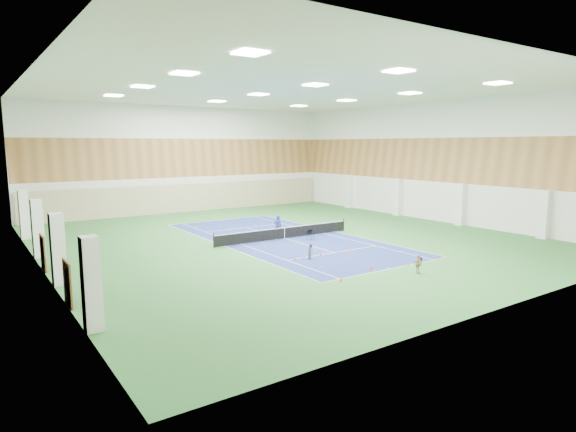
{
  "coord_description": "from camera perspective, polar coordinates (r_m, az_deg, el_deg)",
  "views": [
    {
      "loc": [
        -21.77,
        -32.36,
        7.66
      ],
      "look_at": [
        -0.2,
        -0.81,
        2.0
      ],
      "focal_mm": 30.0,
      "sensor_mm": 36.0,
      "label": 1
    }
  ],
  "objects": [
    {
      "name": "cone_svc_a",
      "position": [
        32.28,
        0.84,
        -5.1
      ],
      "size": [
        0.2,
        0.2,
        0.22
      ],
      "primitive_type": "cone",
      "color": "#F7420D",
      "rests_on": "ground"
    },
    {
      "name": "cone_base_a",
      "position": [
        27.6,
        6.29,
        -7.49
      ],
      "size": [
        0.21,
        0.21,
        0.23
      ],
      "primitive_type": "cone",
      "color": "#FF630D",
      "rests_on": "ground"
    },
    {
      "name": "cone_svc_c",
      "position": [
        34.93,
        7.34,
        -4.11
      ],
      "size": [
        0.22,
        0.22,
        0.24
      ],
      "primitive_type": "cone",
      "color": "#FF570D",
      "rests_on": "ground"
    },
    {
      "name": "ball_cart",
      "position": [
        39.25,
        2.69,
        -2.24
      ],
      "size": [
        0.61,
        0.61,
        0.81
      ],
      "primitive_type": null,
      "rotation": [
        0.0,
        0.0,
        0.39
      ],
      "color": "black",
      "rests_on": "ground"
    },
    {
      "name": "cone_svc_d",
      "position": [
        37.22,
        10.06,
        -3.42
      ],
      "size": [
        0.19,
        0.19,
        0.21
      ],
      "primitive_type": "cone",
      "color": "orange",
      "rests_on": "ground"
    },
    {
      "name": "ceiling_light_grid",
      "position": [
        39.23,
        -0.44,
        14.66
      ],
      "size": [
        21.4,
        25.4,
        0.06
      ],
      "primitive_type": null,
      "color": "white",
      "rests_on": "room_shell"
    },
    {
      "name": "court_surface",
      "position": [
        39.74,
        -0.42,
        -2.68
      ],
      "size": [
        10.97,
        23.77,
        0.01
      ],
      "primitive_type": "cube",
      "color": "navy",
      "rests_on": "ground"
    },
    {
      "name": "tennis_balls_scatter",
      "position": [
        39.73,
        -0.42,
        -2.62
      ],
      "size": [
        10.57,
        22.77,
        0.07
      ],
      "primitive_type": null,
      "color": "#BDD524",
      "rests_on": "ground"
    },
    {
      "name": "back_curtain",
      "position": [
        56.79,
        -11.62,
        2.13
      ],
      "size": [
        35.4,
        0.16,
        3.2
      ],
      "primitive_type": "cube",
      "color": "#C6B793",
      "rests_on": "ground"
    },
    {
      "name": "cone_svc_b",
      "position": [
        33.67,
        3.9,
        -4.54
      ],
      "size": [
        0.21,
        0.21,
        0.23
      ],
      "primitive_type": "cone",
      "color": "#E9420C",
      "rests_on": "ground"
    },
    {
      "name": "child_court",
      "position": [
        32.67,
        2.76,
        -4.18
      ],
      "size": [
        0.66,
        0.62,
        1.07
      ],
      "primitive_type": "imported",
      "rotation": [
        0.0,
        0.0,
        0.55
      ],
      "color": "gray",
      "rests_on": "ground"
    },
    {
      "name": "cone_base_b",
      "position": [
        30.39,
        9.88,
        -6.07
      ],
      "size": [
        0.21,
        0.21,
        0.23
      ],
      "primitive_type": "cone",
      "color": "#E73F0C",
      "rests_on": "ground"
    },
    {
      "name": "room_shell",
      "position": [
        39.03,
        -0.43,
        5.99
      ],
      "size": [
        36.0,
        40.0,
        12.0
      ],
      "primitive_type": null,
      "color": "white",
      "rests_on": "ground"
    },
    {
      "name": "cone_base_d",
      "position": [
        34.11,
        17.14,
        -4.75
      ],
      "size": [
        0.2,
        0.2,
        0.22
      ],
      "primitive_type": "cone",
      "color": "orange",
      "rests_on": "ground"
    },
    {
      "name": "coach",
      "position": [
        40.28,
        -1.22,
        -1.21
      ],
      "size": [
        0.75,
        0.57,
        1.84
      ],
      "primitive_type": "imported",
      "rotation": [
        0.0,
        0.0,
        2.92
      ],
      "color": "navy",
      "rests_on": "ground"
    },
    {
      "name": "child_apron",
      "position": [
        29.99,
        15.15,
        -5.52
      ],
      "size": [
        0.7,
        0.34,
        1.17
      ],
      "primitive_type": "imported",
      "rotation": [
        0.0,
        0.0,
        -0.08
      ],
      "color": "tan",
      "rests_on": "ground"
    },
    {
      "name": "tennis_net",
      "position": [
        39.64,
        -0.42,
        -1.91
      ],
      "size": [
        12.8,
        0.1,
        1.1
      ],
      "primitive_type": null,
      "color": "black",
      "rests_on": "ground"
    },
    {
      "name": "door_left_b",
      "position": [
        33.24,
        -27.06,
        -3.89
      ],
      "size": [
        0.08,
        1.8,
        2.2
      ],
      "primitive_type": "cube",
      "color": "#593319",
      "rests_on": "ground"
    },
    {
      "name": "wood_cladding",
      "position": [
        39.0,
        -0.43,
        8.93
      ],
      "size": [
        36.0,
        40.0,
        8.0
      ],
      "primitive_type": null,
      "color": "#A56F3D",
      "rests_on": "room_shell"
    },
    {
      "name": "ground",
      "position": [
        39.74,
        -0.42,
        -2.69
      ],
      "size": [
        40.0,
        40.0,
        0.0
      ],
      "primitive_type": "plane",
      "color": "#2D6A30",
      "rests_on": "ground"
    },
    {
      "name": "cone_base_c",
      "position": [
        31.87,
        14.07,
        -5.56
      ],
      "size": [
        0.17,
        0.17,
        0.19
      ],
      "primitive_type": "cone",
      "color": "orange",
      "rests_on": "ground"
    },
    {
      "name": "door_left_a",
      "position": [
        25.51,
        -24.68,
        -7.26
      ],
      "size": [
        0.08,
        1.8,
        2.2
      ],
      "primitive_type": "cube",
      "color": "#593319",
      "rests_on": "ground"
    }
  ]
}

